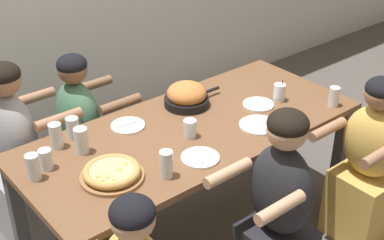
{
  "coord_description": "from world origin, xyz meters",
  "views": [
    {
      "loc": [
        -1.66,
        -2.02,
        2.33
      ],
      "look_at": [
        0.0,
        0.0,
        0.84
      ],
      "focal_mm": 50.0,
      "sensor_mm": 36.0,
      "label": 1
    }
  ],
  "objects_px": {
    "skillet_bowl": "(187,96)",
    "drinking_glass_c": "(46,160)",
    "empty_plate_b": "(128,126)",
    "empty_plate_a": "(200,158)",
    "drinking_glass_a": "(33,169)",
    "drinking_glass_h": "(82,142)",
    "empty_plate_d": "(258,104)",
    "diner_far_midleft": "(82,144)",
    "pizza_board_main": "(112,173)",
    "drinking_glass_d": "(56,137)",
    "drinking_glass_f": "(190,130)",
    "cocktail_glass_blue": "(279,93)",
    "drinking_glass_e": "(73,129)",
    "empty_plate_c": "(259,125)",
    "diner_near_right": "(366,169)",
    "drinking_glass_b": "(166,166)",
    "diner_far_left": "(20,162)",
    "diner_near_center": "(278,218)",
    "drinking_glass_g": "(334,98)"
  },
  "relations": [
    {
      "from": "drinking_glass_a",
      "to": "diner_far_midleft",
      "type": "bearing_deg",
      "value": 45.86
    },
    {
      "from": "empty_plate_b",
      "to": "drinking_glass_f",
      "type": "bearing_deg",
      "value": -56.52
    },
    {
      "from": "pizza_board_main",
      "to": "drinking_glass_c",
      "type": "distance_m",
      "value": 0.35
    },
    {
      "from": "drinking_glass_b",
      "to": "drinking_glass_e",
      "type": "bearing_deg",
      "value": 105.73
    },
    {
      "from": "drinking_glass_a",
      "to": "drinking_glass_d",
      "type": "height_order",
      "value": "drinking_glass_d"
    },
    {
      "from": "empty_plate_d",
      "to": "drinking_glass_c",
      "type": "relative_size",
      "value": 1.75
    },
    {
      "from": "diner_far_midleft",
      "to": "diner_far_left",
      "type": "distance_m",
      "value": 0.41
    },
    {
      "from": "drinking_glass_f",
      "to": "drinking_glass_h",
      "type": "bearing_deg",
      "value": 156.19
    },
    {
      "from": "drinking_glass_f",
      "to": "drinking_glass_c",
      "type": "bearing_deg",
      "value": 163.74
    },
    {
      "from": "cocktail_glass_blue",
      "to": "drinking_glass_d",
      "type": "relative_size",
      "value": 0.96
    },
    {
      "from": "empty_plate_b",
      "to": "drinking_glass_c",
      "type": "height_order",
      "value": "drinking_glass_c"
    },
    {
      "from": "diner_near_right",
      "to": "skillet_bowl",
      "type": "bearing_deg",
      "value": 36.67
    },
    {
      "from": "drinking_glass_d",
      "to": "drinking_glass_g",
      "type": "bearing_deg",
      "value": -22.74
    },
    {
      "from": "skillet_bowl",
      "to": "drinking_glass_c",
      "type": "distance_m",
      "value": 0.97
    },
    {
      "from": "drinking_glass_b",
      "to": "diner_near_right",
      "type": "relative_size",
      "value": 0.13
    },
    {
      "from": "skillet_bowl",
      "to": "diner_far_left",
      "type": "distance_m",
      "value": 1.07
    },
    {
      "from": "empty_plate_d",
      "to": "drinking_glass_e",
      "type": "relative_size",
      "value": 1.59
    },
    {
      "from": "drinking_glass_c",
      "to": "empty_plate_b",
      "type": "bearing_deg",
      "value": 9.46
    },
    {
      "from": "empty_plate_d",
      "to": "diner_far_midleft",
      "type": "xyz_separation_m",
      "value": [
        -0.86,
        0.71,
        -0.28
      ]
    },
    {
      "from": "empty_plate_b",
      "to": "drinking_glass_d",
      "type": "bearing_deg",
      "value": 172.05
    },
    {
      "from": "drinking_glass_e",
      "to": "diner_far_midleft",
      "type": "distance_m",
      "value": 0.5
    },
    {
      "from": "pizza_board_main",
      "to": "empty_plate_c",
      "type": "height_order",
      "value": "pizza_board_main"
    },
    {
      "from": "skillet_bowl",
      "to": "drinking_glass_f",
      "type": "bearing_deg",
      "value": -126.15
    },
    {
      "from": "pizza_board_main",
      "to": "drinking_glass_d",
      "type": "distance_m",
      "value": 0.44
    },
    {
      "from": "pizza_board_main",
      "to": "drinking_glass_g",
      "type": "bearing_deg",
      "value": -8.26
    },
    {
      "from": "pizza_board_main",
      "to": "empty_plate_c",
      "type": "distance_m",
      "value": 0.92
    },
    {
      "from": "drinking_glass_e",
      "to": "diner_far_left",
      "type": "xyz_separation_m",
      "value": [
        -0.21,
        0.32,
        -0.3
      ]
    },
    {
      "from": "diner_near_right",
      "to": "drinking_glass_e",
      "type": "bearing_deg",
      "value": 54.36
    },
    {
      "from": "empty_plate_d",
      "to": "drinking_glass_f",
      "type": "relative_size",
      "value": 1.85
    },
    {
      "from": "empty_plate_b",
      "to": "empty_plate_a",
      "type": "bearing_deg",
      "value": -78.14
    },
    {
      "from": "drinking_glass_h",
      "to": "drinking_glass_f",
      "type": "bearing_deg",
      "value": -23.81
    },
    {
      "from": "diner_far_midleft",
      "to": "skillet_bowl",
      "type": "bearing_deg",
      "value": 50.84
    },
    {
      "from": "pizza_board_main",
      "to": "drinking_glass_e",
      "type": "xyz_separation_m",
      "value": [
        0.04,
        0.46,
        0.02
      ]
    },
    {
      "from": "drinking_glass_e",
      "to": "diner_far_midleft",
      "type": "bearing_deg",
      "value": 58.5
    },
    {
      "from": "skillet_bowl",
      "to": "drinking_glass_d",
      "type": "xyz_separation_m",
      "value": [
        -0.84,
        0.07,
        -0.0
      ]
    },
    {
      "from": "empty_plate_a",
      "to": "drinking_glass_f",
      "type": "xyz_separation_m",
      "value": [
        0.1,
        0.2,
        0.04
      ]
    },
    {
      "from": "drinking_glass_a",
      "to": "drinking_glass_h",
      "type": "relative_size",
      "value": 0.95
    },
    {
      "from": "pizza_board_main",
      "to": "empty_plate_a",
      "type": "xyz_separation_m",
      "value": [
        0.44,
        -0.14,
        -0.03
      ]
    },
    {
      "from": "diner_near_right",
      "to": "drinking_glass_d",
      "type": "bearing_deg",
      "value": 57.45
    },
    {
      "from": "cocktail_glass_blue",
      "to": "diner_near_center",
      "type": "height_order",
      "value": "diner_near_center"
    },
    {
      "from": "skillet_bowl",
      "to": "drinking_glass_c",
      "type": "relative_size",
      "value": 3.64
    },
    {
      "from": "drinking_glass_d",
      "to": "drinking_glass_h",
      "type": "relative_size",
      "value": 0.98
    },
    {
      "from": "diner_far_left",
      "to": "drinking_glass_f",
      "type": "bearing_deg",
      "value": 44.52
    },
    {
      "from": "empty_plate_b",
      "to": "drinking_glass_e",
      "type": "distance_m",
      "value": 0.31
    },
    {
      "from": "empty_plate_d",
      "to": "cocktail_glass_blue",
      "type": "xyz_separation_m",
      "value": [
        0.15,
        -0.03,
        0.04
      ]
    },
    {
      "from": "drinking_glass_d",
      "to": "drinking_glass_f",
      "type": "distance_m",
      "value": 0.72
    },
    {
      "from": "empty_plate_d",
      "to": "drinking_glass_d",
      "type": "distance_m",
      "value": 1.22
    },
    {
      "from": "empty_plate_c",
      "to": "diner_near_right",
      "type": "height_order",
      "value": "diner_near_right"
    },
    {
      "from": "drinking_glass_f",
      "to": "diner_near_center",
      "type": "bearing_deg",
      "value": -80.14
    },
    {
      "from": "drinking_glass_b",
      "to": "drinking_glass_a",
      "type": "bearing_deg",
      "value": 142.28
    }
  ]
}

